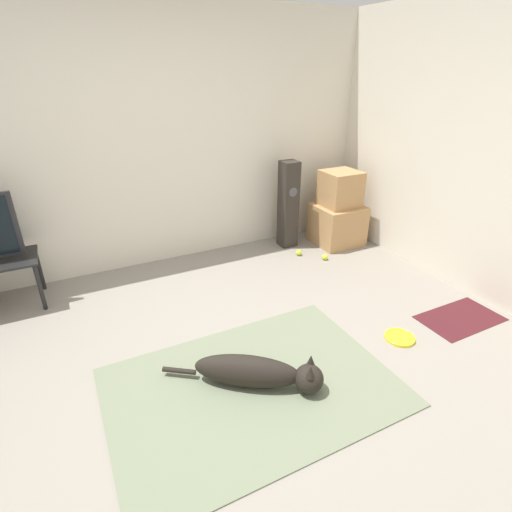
{
  "coord_description": "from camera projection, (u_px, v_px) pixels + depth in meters",
  "views": [
    {
      "loc": [
        -0.74,
        -1.99,
        1.98
      ],
      "look_at": [
        0.69,
        0.84,
        0.45
      ],
      "focal_mm": 28.0,
      "sensor_mm": 36.0,
      "label": 1
    }
  ],
  "objects": [
    {
      "name": "door_mat",
      "position": [
        460.0,
        318.0,
        3.44
      ],
      "size": [
        0.71,
        0.41,
        0.01
      ],
      "color": "#47191E",
      "rests_on": "ground_plane"
    },
    {
      "name": "tennis_ball_by_boxes",
      "position": [
        299.0,
        253.0,
        4.56
      ],
      "size": [
        0.07,
        0.07,
        0.07
      ],
      "color": "#C6E033",
      "rests_on": "ground_plane"
    },
    {
      "name": "ground_plane",
      "position": [
        221.0,
        381.0,
        2.76
      ],
      "size": [
        12.0,
        12.0,
        0.0
      ],
      "primitive_type": "plane",
      "color": "gray"
    },
    {
      "name": "area_rug",
      "position": [
        252.0,
        387.0,
        2.7
      ],
      "size": [
        1.89,
        1.33,
        0.01
      ],
      "color": "slate",
      "rests_on": "ground_plane"
    },
    {
      "name": "cardboard_box_upper",
      "position": [
        340.0,
        189.0,
        4.63
      ],
      "size": [
        0.41,
        0.39,
        0.41
      ],
      "color": "tan",
      "rests_on": "cardboard_box_lower"
    },
    {
      "name": "wall_right",
      "position": [
        510.0,
        160.0,
        3.26
      ],
      "size": [
        0.06,
        8.0,
        2.55
      ],
      "color": "silver",
      "rests_on": "ground_plane"
    },
    {
      "name": "tennis_ball_near_speaker",
      "position": [
        325.0,
        257.0,
        4.46
      ],
      "size": [
        0.07,
        0.07,
        0.07
      ],
      "color": "#C6E033",
      "rests_on": "ground_plane"
    },
    {
      "name": "frisbee",
      "position": [
        400.0,
        337.0,
        3.18
      ],
      "size": [
        0.24,
        0.24,
        0.03
      ],
      "color": "yellow",
      "rests_on": "ground_plane"
    },
    {
      "name": "wall_back",
      "position": [
        135.0,
        144.0,
        3.9
      ],
      "size": [
        8.0,
        0.06,
        2.55
      ],
      "color": "silver",
      "rests_on": "ground_plane"
    },
    {
      "name": "cardboard_box_lower",
      "position": [
        337.0,
        224.0,
        4.81
      ],
      "size": [
        0.53,
        0.51,
        0.47
      ],
      "color": "tan",
      "rests_on": "ground_plane"
    },
    {
      "name": "dog",
      "position": [
        259.0,
        372.0,
        2.66
      ],
      "size": [
        0.93,
        0.7,
        0.25
      ],
      "color": "black",
      "rests_on": "area_rug"
    },
    {
      "name": "floor_speaker",
      "position": [
        288.0,
        205.0,
        4.63
      ],
      "size": [
        0.19,
        0.19,
        1.01
      ],
      "color": "#2D2823",
      "rests_on": "ground_plane"
    }
  ]
}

